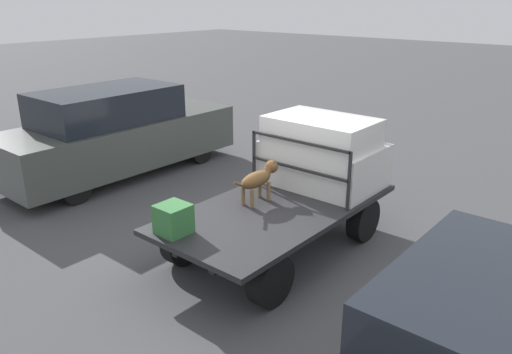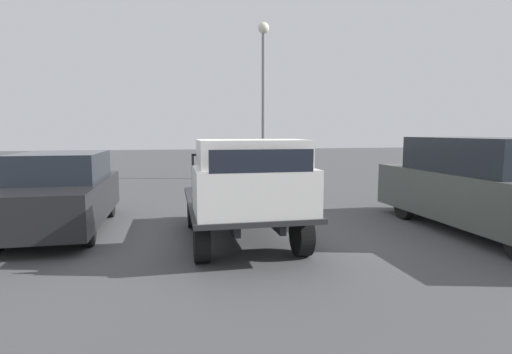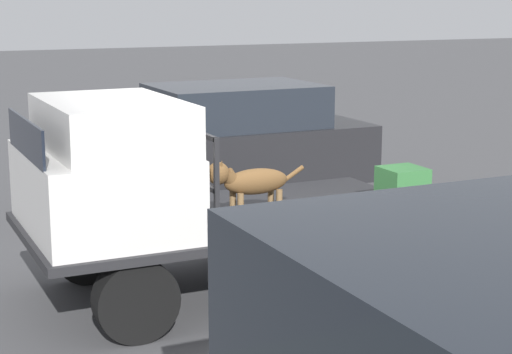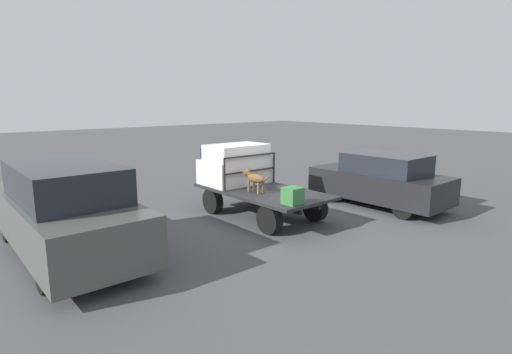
{
  "view_description": "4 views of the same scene",
  "coord_description": "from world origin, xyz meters",
  "px_view_note": "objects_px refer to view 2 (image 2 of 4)",
  "views": [
    {
      "loc": [
        -5.59,
        -4.28,
        3.79
      ],
      "look_at": [
        -0.12,
        0.33,
        1.19
      ],
      "focal_mm": 35.0,
      "sensor_mm": 36.0,
      "label": 1
    },
    {
      "loc": [
        7.43,
        -1.26,
        2.07
      ],
      "look_at": [
        -0.12,
        0.33,
        1.19
      ],
      "focal_mm": 28.0,
      "sensor_mm": 36.0,
      "label": 2
    },
    {
      "loc": [
        3.16,
        7.37,
        2.83
      ],
      "look_at": [
        -0.12,
        0.33,
        1.19
      ],
      "focal_mm": 60.0,
      "sensor_mm": 36.0,
      "label": 3
    },
    {
      "loc": [
        -8.08,
        7.14,
        3.18
      ],
      "look_at": [
        -0.12,
        0.33,
        1.19
      ],
      "focal_mm": 28.0,
      "sensor_mm": 36.0,
      "label": 4
    }
  ],
  "objects_px": {
    "dog": "(257,179)",
    "cargo_crate": "(249,179)",
    "flatbed_truck": "(240,210)",
    "parked_sedan": "(62,192)",
    "parked_pickup_far": "(487,187)",
    "light_pole_near": "(263,76)"
  },
  "relations": [
    {
      "from": "dog",
      "to": "cargo_crate",
      "type": "bearing_deg",
      "value": -172.89
    },
    {
      "from": "flatbed_truck",
      "to": "parked_sedan",
      "type": "xyz_separation_m",
      "value": [
        -1.46,
        -3.53,
        0.25
      ]
    },
    {
      "from": "dog",
      "to": "parked_pickup_far",
      "type": "bearing_deg",
      "value": 95.16
    },
    {
      "from": "parked_pickup_far",
      "to": "parked_sedan",
      "type": "bearing_deg",
      "value": -108.82
    },
    {
      "from": "parked_sedan",
      "to": "light_pole_near",
      "type": "relative_size",
      "value": 0.62
    },
    {
      "from": "parked_sedan",
      "to": "light_pole_near",
      "type": "height_order",
      "value": "light_pole_near"
    },
    {
      "from": "dog",
      "to": "parked_pickup_far",
      "type": "relative_size",
      "value": 0.19
    },
    {
      "from": "parked_sedan",
      "to": "parked_pickup_far",
      "type": "bearing_deg",
      "value": 83.56
    },
    {
      "from": "dog",
      "to": "light_pole_near",
      "type": "bearing_deg",
      "value": 179.18
    },
    {
      "from": "parked_pickup_far",
      "to": "dog",
      "type": "bearing_deg",
      "value": -102.99
    },
    {
      "from": "cargo_crate",
      "to": "light_pole_near",
      "type": "bearing_deg",
      "value": 164.75
    },
    {
      "from": "light_pole_near",
      "to": "parked_pickup_far",
      "type": "bearing_deg",
      "value": 12.82
    },
    {
      "from": "flatbed_truck",
      "to": "parked_pickup_far",
      "type": "relative_size",
      "value": 0.73
    },
    {
      "from": "flatbed_truck",
      "to": "light_pole_near",
      "type": "relative_size",
      "value": 0.59
    },
    {
      "from": "dog",
      "to": "light_pole_near",
      "type": "height_order",
      "value": "light_pole_near"
    },
    {
      "from": "dog",
      "to": "parked_sedan",
      "type": "height_order",
      "value": "parked_sedan"
    },
    {
      "from": "flatbed_truck",
      "to": "cargo_crate",
      "type": "height_order",
      "value": "cargo_crate"
    },
    {
      "from": "flatbed_truck",
      "to": "parked_pickup_far",
      "type": "bearing_deg",
      "value": 83.24
    },
    {
      "from": "flatbed_truck",
      "to": "light_pole_near",
      "type": "height_order",
      "value": "light_pole_near"
    },
    {
      "from": "cargo_crate",
      "to": "parked_pickup_far",
      "type": "height_order",
      "value": "parked_pickup_far"
    },
    {
      "from": "cargo_crate",
      "to": "parked_sedan",
      "type": "bearing_deg",
      "value": -87.2
    },
    {
      "from": "parked_sedan",
      "to": "light_pole_near",
      "type": "bearing_deg",
      "value": 149.71
    }
  ]
}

